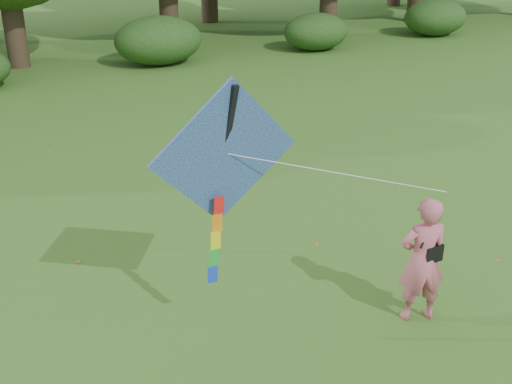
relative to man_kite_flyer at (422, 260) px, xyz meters
name	(u,v)px	position (x,y,z in m)	size (l,w,h in m)	color
ground	(377,317)	(-0.52, 0.28, -0.99)	(100.00, 100.00, 0.00)	#265114
man_kite_flyer	(422,260)	(0.00, 0.00, 0.00)	(0.72, 0.47, 1.98)	#C15A6E
crossbody_bag	(431,251)	(0.12, -0.03, 0.13)	(0.43, 0.20, 0.75)	black
flying_kite	(225,157)	(-2.66, 1.00, 1.73)	(3.98, 1.38, 2.95)	#2944B3
shrub_band	(64,53)	(-1.24, 17.88, -0.13)	(39.15, 3.22, 1.88)	#264919
fallen_leaves	(336,216)	(0.91, 3.47, -0.98)	(9.86, 11.41, 0.01)	olive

